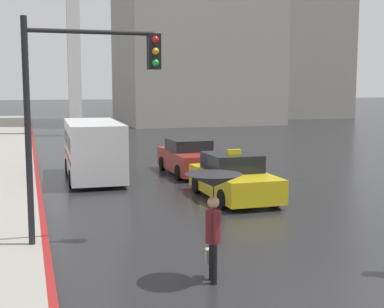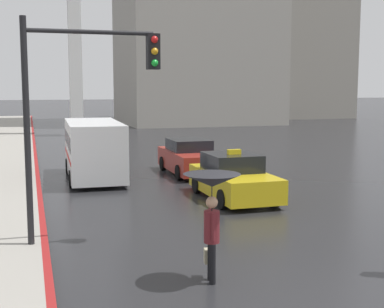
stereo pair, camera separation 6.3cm
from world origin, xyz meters
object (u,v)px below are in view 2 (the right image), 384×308
at_px(taxi, 233,178).
at_px(pedestrian_with_umbrella, 212,194).
at_px(monument_cross, 74,15).
at_px(traffic_light, 84,90).
at_px(sedan_red, 190,158).
at_px(ambulance_van, 94,147).

bearing_deg(taxi, pedestrian_with_umbrella, 65.60).
distance_m(taxi, monument_cross, 26.01).
bearing_deg(monument_cross, taxi, -83.21).
height_order(traffic_light, monument_cross, monument_cross).
xyz_separation_m(taxi, monument_cross, (-2.92, 24.53, 8.14)).
bearing_deg(monument_cross, sedan_red, -81.10).
xyz_separation_m(pedestrian_with_umbrella, traffic_light, (-2.00, 2.94, 1.89)).
relative_size(sedan_red, traffic_light, 0.83).
xyz_separation_m(sedan_red, pedestrian_with_umbrella, (-3.25, -12.20, 1.00)).
bearing_deg(taxi, sedan_red, -91.10).
height_order(sedan_red, monument_cross, monument_cross).
xyz_separation_m(ambulance_van, monument_cross, (1.00, 19.36, 7.55)).
xyz_separation_m(ambulance_van, pedestrian_with_umbrella, (0.77, -12.11, 0.41)).
height_order(taxi, monument_cross, monument_cross).
relative_size(pedestrian_with_umbrella, traffic_light, 0.40).
distance_m(pedestrian_with_umbrella, monument_cross, 32.27).
bearing_deg(traffic_light, ambulance_van, 82.37).
relative_size(ambulance_van, monument_cross, 0.36).
height_order(ambulance_van, monument_cross, monument_cross).
relative_size(taxi, pedestrian_with_umbrella, 2.02).
bearing_deg(monument_cross, ambulance_van, -92.95).
bearing_deg(taxi, ambulance_van, -52.83).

